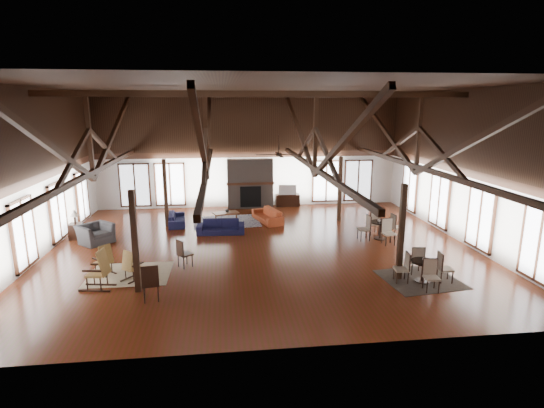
{
  "coord_description": "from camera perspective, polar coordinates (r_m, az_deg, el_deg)",
  "views": [
    {
      "loc": [
        -1.44,
        -15.49,
        5.36
      ],
      "look_at": [
        0.5,
        1.0,
        1.48
      ],
      "focal_mm": 28.0,
      "sensor_mm": 36.0,
      "label": 1
    }
  ],
  "objects": [
    {
      "name": "wall_front",
      "position": [
        8.93,
        2.81,
        -2.2
      ],
      "size": [
        16.0,
        0.02,
        6.0
      ],
      "primitive_type": "cube",
      "color": "white",
      "rests_on": "floor"
    },
    {
      "name": "sofa_orange",
      "position": [
        19.96,
        -0.61,
        -1.54
      ],
      "size": [
        2.2,
        1.37,
        0.6
      ],
      "primitive_type": "imported",
      "rotation": [
        0.0,
        0.0,
        -1.27
      ],
      "color": "#A54020",
      "rests_on": "floor"
    },
    {
      "name": "rug_navy",
      "position": [
        20.1,
        -6.14,
        -2.38
      ],
      "size": [
        3.2,
        2.5,
        0.01
      ],
      "primitive_type": "cube",
      "rotation": [
        0.0,
        0.0,
        0.07
      ],
      "color": "#161B40",
      "rests_on": "floor"
    },
    {
      "name": "cafe_table_near",
      "position": [
        14.04,
        19.69,
        -8.04
      ],
      "size": [
        1.83,
        1.83,
        0.94
      ],
      "rotation": [
        0.0,
        0.0,
        -0.11
      ],
      "color": "black",
      "rests_on": "floor"
    },
    {
      "name": "wall_right",
      "position": [
        18.29,
        24.5,
        4.55
      ],
      "size": [
        0.02,
        14.0,
        6.0
      ],
      "primitive_type": "cube",
      "color": "white",
      "rests_on": "floor"
    },
    {
      "name": "coffee_table",
      "position": [
        20.06,
        -6.21,
        -1.29
      ],
      "size": [
        1.28,
        0.92,
        0.44
      ],
      "rotation": [
        0.0,
        0.0,
        0.32
      ],
      "color": "brown",
      "rests_on": "floor"
    },
    {
      "name": "sofa_navy_front",
      "position": [
        18.25,
        -6.91,
        -3.07
      ],
      "size": [
        2.05,
        0.88,
        0.59
      ],
      "primitive_type": "imported",
      "rotation": [
        0.0,
        0.0,
        -0.05
      ],
      "color": "black",
      "rests_on": "floor"
    },
    {
      "name": "floor",
      "position": [
        16.45,
        -1.34,
        -5.87
      ],
      "size": [
        16.0,
        16.0,
        0.0
      ],
      "primitive_type": "plane",
      "color": "#591F12",
      "rests_on": "ground"
    },
    {
      "name": "side_chair_a",
      "position": [
        14.63,
        -11.95,
        -6.26
      ],
      "size": [
        0.58,
        0.58,
        0.98
      ],
      "rotation": [
        0.0,
        0.0,
        -0.91
      ],
      "color": "black",
      "rests_on": "floor"
    },
    {
      "name": "cup_far",
      "position": [
        17.81,
        14.19,
        -2.19
      ],
      "size": [
        0.13,
        0.13,
        0.09
      ],
      "primitive_type": "imported",
      "rotation": [
        0.0,
        0.0,
        0.08
      ],
      "color": "#B2B2B2",
      "rests_on": "cafe_table_far"
    },
    {
      "name": "armchair",
      "position": [
        18.26,
        -22.65,
        -3.71
      ],
      "size": [
        1.57,
        1.58,
        0.77
      ],
      "primitive_type": "imported",
      "rotation": [
        0.0,
        0.0,
        0.83
      ],
      "color": "#333235",
      "rests_on": "floor"
    },
    {
      "name": "side_chair_b",
      "position": [
        12.38,
        -16.04,
        -9.83
      ],
      "size": [
        0.53,
        0.53,
        1.09
      ],
      "rotation": [
        0.0,
        0.0,
        0.15
      ],
      "color": "black",
      "rests_on": "floor"
    },
    {
      "name": "vase",
      "position": [
        20.08,
        -6.04,
        -0.82
      ],
      "size": [
        0.2,
        0.2,
        0.19
      ],
      "primitive_type": "imported",
      "rotation": [
        0.0,
        0.0,
        -0.14
      ],
      "color": "#B2B2B2",
      "rests_on": "coffee_table"
    },
    {
      "name": "ceiling",
      "position": [
        15.57,
        -1.46,
        15.5
      ],
      "size": [
        16.0,
        14.0,
        0.02
      ],
      "primitive_type": "cube",
      "color": "black",
      "rests_on": "wall_back"
    },
    {
      "name": "roof_truss",
      "position": [
        15.61,
        -1.42,
        8.25
      ],
      "size": [
        15.6,
        14.07,
        3.14
      ],
      "color": "black",
      "rests_on": "wall_back"
    },
    {
      "name": "sofa_navy_left",
      "position": [
        19.97,
        -12.66,
        -1.96
      ],
      "size": [
        1.88,
        0.86,
        0.53
      ],
      "primitive_type": "imported",
      "rotation": [
        0.0,
        0.0,
        1.65
      ],
      "color": "#15173A",
      "rests_on": "floor"
    },
    {
      "name": "fireplace",
      "position": [
        22.58,
        -2.96,
        2.74
      ],
      "size": [
        2.5,
        0.69,
        2.6
      ],
      "color": "brown",
      "rests_on": "floor"
    },
    {
      "name": "rocking_chair_c",
      "position": [
        13.71,
        -22.12,
        -8.29
      ],
      "size": [
        1.02,
        0.65,
        1.23
      ],
      "rotation": [
        0.0,
        0.0,
        1.41
      ],
      "color": "#A5763E",
      "rests_on": "floor"
    },
    {
      "name": "ceiling_fan",
      "position": [
        14.71,
        0.9,
        6.79
      ],
      "size": [
        1.6,
        1.6,
        0.75
      ],
      "color": "black",
      "rests_on": "roof_truss"
    },
    {
      "name": "rocking_chair_b",
      "position": [
        14.06,
        -18.48,
        -7.96
      ],
      "size": [
        0.78,
        0.85,
        0.98
      ],
      "rotation": [
        0.0,
        0.0,
        -0.66
      ],
      "color": "#A5763E",
      "rests_on": "floor"
    },
    {
      "name": "wall_back",
      "position": [
        22.66,
        -3.07,
        7.15
      ],
      "size": [
        16.0,
        0.02,
        6.0
      ],
      "primitive_type": "cube",
      "color": "white",
      "rests_on": "floor"
    },
    {
      "name": "wall_left",
      "position": [
        16.98,
        -29.42,
        3.46
      ],
      "size": [
        0.02,
        14.0,
        6.0
      ],
      "primitive_type": "cube",
      "color": "white",
      "rests_on": "floor"
    },
    {
      "name": "cup_near",
      "position": [
        13.97,
        19.82,
        -7.03
      ],
      "size": [
        0.15,
        0.15,
        0.1
      ],
      "primitive_type": "imported",
      "rotation": [
        0.0,
        0.0,
        0.31
      ],
      "color": "#B2B2B2",
      "rests_on": "cafe_table_near"
    },
    {
      "name": "side_table_lamp",
      "position": [
        19.11,
        -24.88,
        -2.93
      ],
      "size": [
        0.49,
        0.49,
        1.25
      ],
      "color": "black",
      "rests_on": "floor"
    },
    {
      "name": "rocking_chair_a",
      "position": [
        14.83,
        -21.58,
        -7.06
      ],
      "size": [
        0.86,
        0.83,
        1.01
      ],
      "rotation": [
        0.0,
        0.0,
        0.85
      ],
      "color": "#A5763E",
      "rests_on": "floor"
    },
    {
      "name": "rug_dark",
      "position": [
        14.36,
        19.3,
        -9.53
      ],
      "size": [
        2.5,
        2.32,
        0.01
      ],
      "primitive_type": "cube",
      "rotation": [
        0.0,
        0.0,
        0.12
      ],
      "color": "black",
      "rests_on": "floor"
    },
    {
      "name": "television",
      "position": [
        22.94,
        2.08,
        1.96
      ],
      "size": [
        0.95,
        0.2,
        0.54
      ],
      "primitive_type": "imported",
      "rotation": [
        0.0,
        0.0,
        -0.09
      ],
      "color": "#B2B2B2",
      "rests_on": "tv_console"
    },
    {
      "name": "tv_console",
      "position": [
        23.07,
        2.1,
        0.52
      ],
      "size": [
        1.28,
        0.48,
        0.64
      ],
      "primitive_type": "cube",
      "color": "black",
      "rests_on": "floor"
    },
    {
      "name": "rug_tan",
      "position": [
        14.71,
        -18.55,
        -8.93
      ],
      "size": [
        2.61,
        2.06,
        0.01
      ],
      "primitive_type": "cube",
      "rotation": [
        0.0,
        0.0,
        -0.01
      ],
      "color": "tan",
      "rests_on": "floor"
    },
    {
      "name": "post_grid",
      "position": [
        16.02,
        -1.37,
        -0.71
      ],
      "size": [
        8.16,
        7.16,
        3.05
      ],
      "color": "black",
      "rests_on": "floor"
    },
    {
      "name": "cafe_table_far",
      "position": [
        17.9,
        14.41,
        -3.02
      ],
      "size": [
        1.95,
        1.95,
        1.01
      ],
      "rotation": [
        0.0,
        0.0,
        0.07
      ],
      "color": "black",
      "rests_on": "floor"
    }
  ]
}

